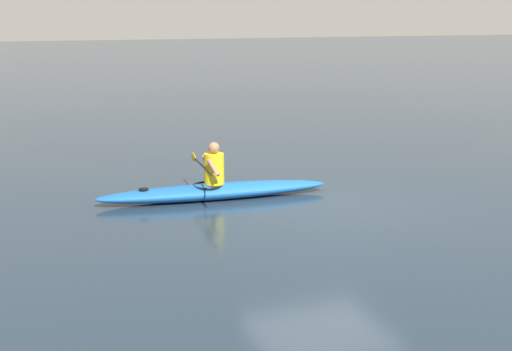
# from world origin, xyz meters

# --- Properties ---
(ground_plane) EXTENTS (160.00, 160.00, 0.00)m
(ground_plane) POSITION_xyz_m (0.00, 0.00, 0.00)
(ground_plane) COLOR #1E2D3D
(kayak) EXTENTS (4.44, 0.98, 0.29)m
(kayak) POSITION_xyz_m (1.65, -1.28, 0.15)
(kayak) COLOR #1959A5
(kayak) RESTS_ON ground
(kayaker) EXTENTS (0.50, 2.30, 0.79)m
(kayaker) POSITION_xyz_m (1.67, -1.28, 0.63)
(kayaker) COLOR yellow
(kayaker) RESTS_ON kayak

